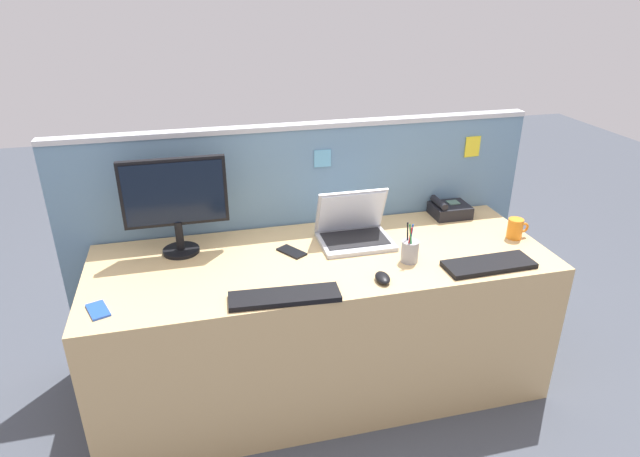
% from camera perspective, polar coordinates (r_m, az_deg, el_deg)
% --- Properties ---
extents(ground_plane, '(10.00, 10.00, 0.00)m').
position_cam_1_polar(ground_plane, '(2.88, 0.25, -15.85)').
color(ground_plane, '#424751').
extents(desk, '(2.09, 0.76, 0.72)m').
position_cam_1_polar(desk, '(2.66, 0.26, -9.92)').
color(desk, tan).
rests_on(desk, ground_plane).
extents(cubicle_divider, '(2.40, 0.08, 1.24)m').
position_cam_1_polar(cubicle_divider, '(2.88, -1.77, -1.00)').
color(cubicle_divider, '#6084A3').
rests_on(cubicle_divider, ground_plane).
extents(desktop_monitor, '(0.46, 0.17, 0.45)m').
position_cam_1_polar(desktop_monitor, '(2.49, -15.03, 3.10)').
color(desktop_monitor, black).
rests_on(desktop_monitor, desk).
extents(laptop, '(0.34, 0.27, 0.25)m').
position_cam_1_polar(laptop, '(2.60, 3.54, -0.00)').
color(laptop, '#B2B5BC').
rests_on(laptop, desk).
extents(desk_phone, '(0.19, 0.16, 0.10)m').
position_cam_1_polar(desk_phone, '(2.96, 13.44, 1.96)').
color(desk_phone, black).
rests_on(desk_phone, desk).
extents(keyboard_main, '(0.41, 0.16, 0.02)m').
position_cam_1_polar(keyboard_main, '(2.50, 17.36, -3.64)').
color(keyboard_main, black).
rests_on(keyboard_main, desk).
extents(keyboard_spare, '(0.45, 0.15, 0.02)m').
position_cam_1_polar(keyboard_spare, '(2.16, -3.75, -7.18)').
color(keyboard_spare, black).
rests_on(keyboard_spare, desk).
extents(computer_mouse_right_hand, '(0.07, 0.10, 0.03)m').
position_cam_1_polar(computer_mouse_right_hand, '(2.29, 6.61, -5.18)').
color(computer_mouse_right_hand, black).
rests_on(computer_mouse_right_hand, desk).
extents(pen_cup, '(0.08, 0.08, 0.19)m').
position_cam_1_polar(pen_cup, '(2.44, 9.44, -2.34)').
color(pen_cup, '#99999E').
rests_on(pen_cup, desk).
extents(cell_phone_black_slab, '(0.13, 0.15, 0.01)m').
position_cam_1_polar(cell_phone_black_slab, '(2.51, -3.01, -2.46)').
color(cell_phone_black_slab, black).
rests_on(cell_phone_black_slab, desk).
extents(cell_phone_blue_case, '(0.11, 0.14, 0.01)m').
position_cam_1_polar(cell_phone_blue_case, '(2.25, -22.35, -7.97)').
color(cell_phone_blue_case, blue).
rests_on(cell_phone_blue_case, desk).
extents(coffee_mug, '(0.11, 0.07, 0.10)m').
position_cam_1_polar(coffee_mug, '(2.79, 19.90, -0.00)').
color(coffee_mug, orange).
rests_on(coffee_mug, desk).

